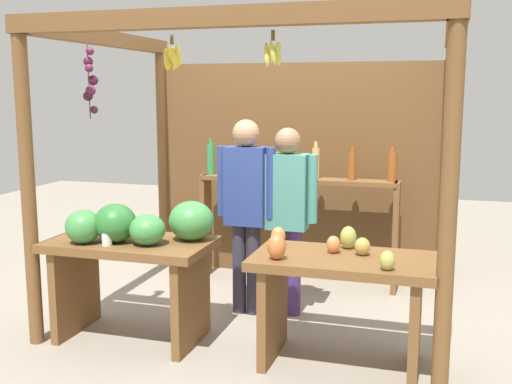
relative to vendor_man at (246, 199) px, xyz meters
name	(u,v)px	position (x,y,z in m)	size (l,w,h in m)	color
ground_plane	(264,311)	(0.13, 0.06, -0.94)	(12.00, 12.00, 0.00)	gray
market_stall	(278,142)	(0.12, 0.53, 0.42)	(2.89, 2.25, 2.28)	brown
fruit_counter_left	(136,248)	(-0.58, -0.75, -0.26)	(1.21, 0.68, 1.01)	brown
fruit_counter_right	(341,285)	(0.88, -0.74, -0.40)	(1.16, 0.64, 0.89)	brown
bottle_shelf_unit	(296,200)	(0.21, 0.87, -0.14)	(1.85, 0.22, 1.35)	brown
vendor_man	(246,199)	(0.00, 0.00, 0.00)	(0.48, 0.21, 1.57)	#333042
vendor_woman	(287,205)	(0.32, 0.07, -0.04)	(0.48, 0.20, 1.50)	#4B316D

